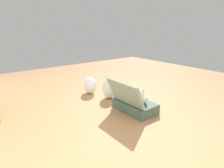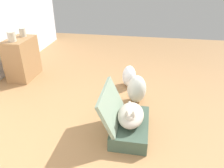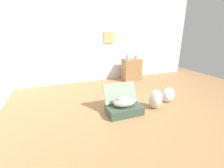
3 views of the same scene
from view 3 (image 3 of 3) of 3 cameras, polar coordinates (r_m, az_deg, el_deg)
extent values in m
plane|color=#9E7247|center=(3.13, 6.67, -9.69)|extent=(7.68, 7.68, 0.00)
cube|color=silver|center=(4.87, -5.48, 16.45)|extent=(6.40, 0.12, 2.60)
cube|color=tan|center=(4.90, -1.23, 16.59)|extent=(0.31, 0.02, 0.33)
cube|color=#384C3D|center=(2.98, 4.48, -9.39)|extent=(0.66, 0.39, 0.16)
cube|color=gray|center=(3.05, 2.88, -3.19)|extent=(0.66, 0.20, 0.37)
ellipsoid|color=#B2A899|center=(2.91, 4.57, -6.53)|extent=(0.44, 0.28, 0.17)
sphere|color=#B2A899|center=(2.85, 2.37, -6.17)|extent=(0.12, 0.12, 0.12)
cone|color=#B2A899|center=(2.79, 2.65, -5.07)|extent=(0.05, 0.05, 0.05)
cone|color=#B2A899|center=(2.85, 2.14, -4.59)|extent=(0.05, 0.05, 0.05)
cylinder|color=#B2A899|center=(3.05, 7.60, -6.35)|extent=(0.20, 0.03, 0.07)
ellipsoid|color=silver|center=(3.25, 15.62, -5.41)|extent=(0.28, 0.26, 0.39)
ellipsoid|color=silver|center=(3.63, 19.94, -3.77)|extent=(0.30, 0.21, 0.33)
cube|color=olive|center=(4.99, 7.18, 5.20)|extent=(0.57, 0.35, 0.66)
cylinder|color=#B7AD99|center=(4.86, 5.84, 9.76)|extent=(0.12, 0.12, 0.15)
cylinder|color=#B7AD99|center=(4.98, 8.87, 9.78)|extent=(0.10, 0.10, 0.14)
camera|label=1|loc=(4.41, -32.12, 13.31)|focal=30.43mm
camera|label=2|loc=(2.39, -42.66, 17.96)|focal=35.10mm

